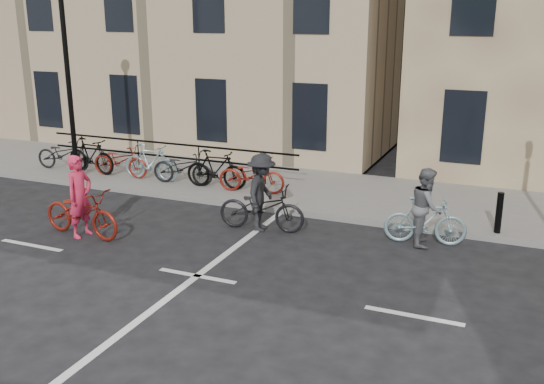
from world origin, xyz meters
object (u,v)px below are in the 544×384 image
at_px(lamp_post, 66,60).
at_px(cyclist_grey, 426,214).
at_px(cyclist_pink, 81,209).
at_px(cyclist_dark, 262,200).

height_order(lamp_post, cyclist_grey, lamp_post).
distance_m(lamp_post, cyclist_grey, 10.54).
bearing_deg(cyclist_grey, cyclist_pink, 98.96).
bearing_deg(lamp_post, cyclist_dark, -13.69).
bearing_deg(cyclist_grey, lamp_post, 73.77).
distance_m(cyclist_pink, cyclist_grey, 7.40).
height_order(lamp_post, cyclist_pink, lamp_post).
distance_m(cyclist_grey, cyclist_dark, 3.57).
relative_size(cyclist_pink, cyclist_dark, 1.02).
distance_m(lamp_post, cyclist_pink, 5.48).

